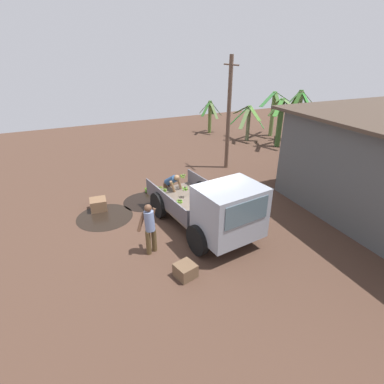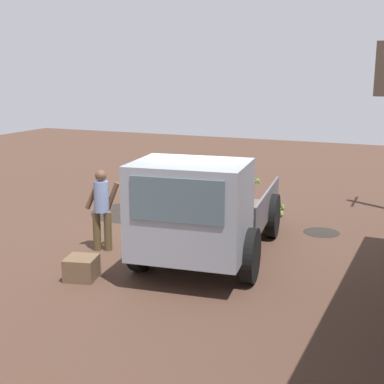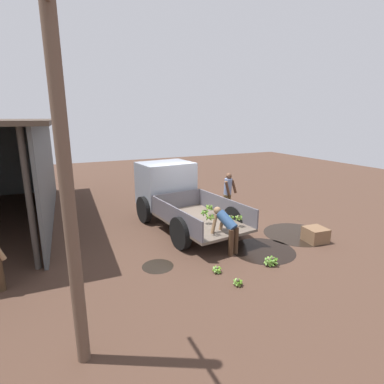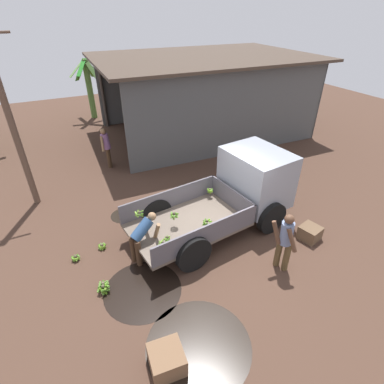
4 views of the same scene
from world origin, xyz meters
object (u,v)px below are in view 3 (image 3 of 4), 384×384
(utility_pole, at_px, (67,186))
(wooden_crate_1, at_px, (200,201))
(person_worker_loading, at_px, (227,227))
(wooden_crate_0, at_px, (315,235))
(banana_bunch_on_ground_3, at_px, (238,282))
(person_foreground_visitor, at_px, (228,191))
(cargo_truck, at_px, (172,191))
(banana_bunch_on_ground_0, at_px, (217,269))
(banana_bunch_on_ground_2, at_px, (272,261))
(banana_bunch_on_ground_1, at_px, (269,262))

(utility_pole, relative_size, wooden_crate_1, 10.55)
(person_worker_loading, distance_m, wooden_crate_0, 2.99)
(banana_bunch_on_ground_3, distance_m, wooden_crate_1, 6.48)
(utility_pole, bearing_deg, person_foreground_visitor, -47.83)
(cargo_truck, height_order, wooden_crate_0, cargo_truck)
(banana_bunch_on_ground_0, height_order, banana_bunch_on_ground_2, banana_bunch_on_ground_2)
(banana_bunch_on_ground_3, height_order, wooden_crate_0, wooden_crate_0)
(banana_bunch_on_ground_0, xyz_separation_m, banana_bunch_on_ground_2, (-0.27, -1.50, 0.04))
(wooden_crate_0, bearing_deg, wooden_crate_1, 17.11)
(person_foreground_visitor, height_order, wooden_crate_0, person_foreground_visitor)
(cargo_truck, relative_size, wooden_crate_1, 9.45)
(banana_bunch_on_ground_1, bearing_deg, person_worker_loading, 25.43)
(banana_bunch_on_ground_1, height_order, wooden_crate_1, wooden_crate_1)
(person_worker_loading, bearing_deg, banana_bunch_on_ground_2, -171.95)
(utility_pole, height_order, banana_bunch_on_ground_0, utility_pole)
(banana_bunch_on_ground_0, height_order, wooden_crate_0, wooden_crate_0)
(person_foreground_visitor, bearing_deg, banana_bunch_on_ground_2, -37.91)
(utility_pole, relative_size, wooden_crate_0, 8.99)
(cargo_truck, relative_size, banana_bunch_on_ground_2, 15.81)
(banana_bunch_on_ground_0, height_order, wooden_crate_1, wooden_crate_1)
(utility_pole, relative_size, person_worker_loading, 4.36)
(person_foreground_visitor, height_order, banana_bunch_on_ground_0, person_foreground_visitor)
(banana_bunch_on_ground_0, bearing_deg, cargo_truck, -6.00)
(utility_pole, bearing_deg, cargo_truck, -33.01)
(banana_bunch_on_ground_3, bearing_deg, person_worker_loading, -22.78)
(cargo_truck, height_order, banana_bunch_on_ground_3, cargo_truck)
(cargo_truck, bearing_deg, person_foreground_visitor, -104.85)
(banana_bunch_on_ground_1, xyz_separation_m, wooden_crate_1, (5.68, -0.79, 0.08))
(cargo_truck, relative_size, banana_bunch_on_ground_1, 18.67)
(wooden_crate_1, bearing_deg, banana_bunch_on_ground_2, 173.10)
(banana_bunch_on_ground_0, relative_size, wooden_crate_0, 0.39)
(banana_bunch_on_ground_2, distance_m, wooden_crate_1, 5.75)
(wooden_crate_1, bearing_deg, person_foreground_visitor, -161.16)
(banana_bunch_on_ground_2, relative_size, wooden_crate_1, 0.60)
(cargo_truck, xyz_separation_m, utility_pole, (-5.74, 3.73, 1.73))
(banana_bunch_on_ground_0, xyz_separation_m, banana_bunch_on_ground_1, (-0.25, -1.41, 0.03))
(cargo_truck, bearing_deg, utility_pole, 140.20)
(person_worker_loading, bearing_deg, wooden_crate_1, -37.30)
(person_worker_loading, bearing_deg, utility_pole, 99.97)
(wooden_crate_1, bearing_deg, cargo_truck, 124.09)
(utility_pole, bearing_deg, banana_bunch_on_ground_0, -65.52)
(person_foreground_visitor, bearing_deg, banana_bunch_on_ground_1, -39.20)
(banana_bunch_on_ground_3, xyz_separation_m, wooden_crate_0, (1.12, -3.59, 0.13))
(cargo_truck, xyz_separation_m, banana_bunch_on_ground_3, (-4.96, 0.30, -1.03))
(banana_bunch_on_ground_0, xyz_separation_m, banana_bunch_on_ground_3, (-0.71, -0.15, 0.00))
(person_foreground_visitor, relative_size, banana_bunch_on_ground_3, 6.99)
(person_worker_loading, height_order, banana_bunch_on_ground_0, person_worker_loading)
(cargo_truck, bearing_deg, banana_bunch_on_ground_3, 169.76)
(person_worker_loading, bearing_deg, person_foreground_visitor, -52.47)
(utility_pole, height_order, wooden_crate_0, utility_pole)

